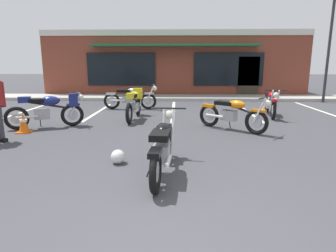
{
  "coord_description": "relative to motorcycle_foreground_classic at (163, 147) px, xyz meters",
  "views": [
    {
      "loc": [
        0.14,
        -2.64,
        1.8
      ],
      "look_at": [
        -0.04,
        3.08,
        0.55
      ],
      "focal_mm": 31.16,
      "sensor_mm": 36.0,
      "label": 1
    }
  ],
  "objects": [
    {
      "name": "motorcycle_foreground_classic",
      "position": [
        0.0,
        0.0,
        0.0
      ],
      "size": [
        0.66,
        2.11,
        0.98
      ],
      "color": "black",
      "rests_on": "ground_plane"
    },
    {
      "name": "brick_storefront_building",
      "position": [
        0.09,
        13.91,
        1.27
      ],
      "size": [
        14.13,
        6.55,
        3.46
      ],
      "color": "brown",
      "rests_on": "ground_plane"
    },
    {
      "name": "traffic_cone",
      "position": [
        -3.78,
        2.78,
        -0.2
      ],
      "size": [
        0.34,
        0.34,
        0.53
      ],
      "color": "orange",
      "rests_on": "ground_plane"
    },
    {
      "name": "painted_stall_lines",
      "position": [
        0.09,
        6.54,
        -0.46
      ],
      "size": [
        11.31,
        4.8,
        0.01
      ],
      "color": "silver",
      "rests_on": "ground_plane"
    },
    {
      "name": "sidewalk_kerb",
      "position": [
        0.09,
        10.14,
        -0.39
      ],
      "size": [
        22.0,
        1.8,
        0.14
      ],
      "primitive_type": "cube",
      "color": "#A8A59E",
      "rests_on": "ground_plane"
    },
    {
      "name": "motorcycle_blue_standard",
      "position": [
        -3.34,
        3.39,
        0.07
      ],
      "size": [
        1.99,
        1.1,
        0.98
      ],
      "color": "black",
      "rests_on": "ground_plane"
    },
    {
      "name": "motorcycle_green_cafe_racer",
      "position": [
        3.43,
        5.46,
        0.0
      ],
      "size": [
        0.74,
        2.1,
        0.98
      ],
      "color": "black",
      "rests_on": "ground_plane"
    },
    {
      "name": "ground_plane",
      "position": [
        0.09,
        1.98,
        -0.46
      ],
      "size": [
        80.0,
        80.0,
        0.0
      ],
      "primitive_type": "plane",
      "color": "#3D3D42"
    },
    {
      "name": "parking_lot_lamp_post",
      "position": [
        6.96,
        8.93,
        2.63
      ],
      "size": [
        0.24,
        0.76,
        4.74
      ],
      "color": "#2D2D33",
      "rests_on": "ground_plane"
    },
    {
      "name": "motorcycle_black_cruiser",
      "position": [
        1.71,
        3.2,
        0.0
      ],
      "size": [
        1.74,
        1.56,
        0.98
      ],
      "color": "black",
      "rests_on": "ground_plane"
    },
    {
      "name": "helmet_on_pavement",
      "position": [
        -0.84,
        0.46,
        -0.33
      ],
      "size": [
        0.26,
        0.26,
        0.26
      ],
      "color": "silver",
      "rests_on": "ground_plane"
    },
    {
      "name": "motorcycle_red_sportbike",
      "position": [
        -1.15,
        4.77,
        0.07
      ],
      "size": [
        0.66,
        2.11,
        0.98
      ],
      "color": "black",
      "rests_on": "ground_plane"
    },
    {
      "name": "motorcycle_silver_naked",
      "position": [
        -1.59,
        6.75,
        0.0
      ],
      "size": [
        2.11,
        0.66,
        0.98
      ],
      "color": "black",
      "rests_on": "ground_plane"
    }
  ]
}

